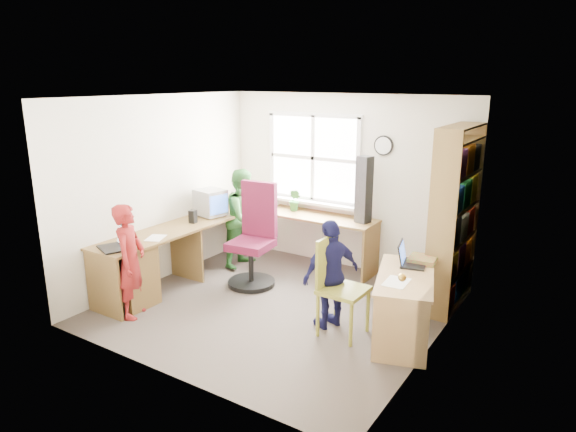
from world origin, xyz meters
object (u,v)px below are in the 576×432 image
object	(u,v)px
person_red	(130,261)
person_green	(244,218)
swivel_chair	(254,241)
potted_plant	(295,200)
person_navy	(331,274)
cd_tower	(364,190)
right_desk	(405,292)
laptop_right	(409,259)
laptop_left	(117,243)
wooden_chair	(337,282)
bookshelf	(454,223)
l_desk	(176,257)
crt_monitor	(211,203)

from	to	relation	value
person_red	person_green	world-z (taller)	person_green
swivel_chair	potted_plant	world-z (taller)	swivel_chair
person_navy	cd_tower	bearing A→B (deg)	-142.75
right_desk	laptop_right	xyz separation A→B (m)	(-0.08, 0.31, 0.24)
right_desk	laptop_left	world-z (taller)	laptop_left
laptop_right	right_desk	bearing A→B (deg)	-178.49
cd_tower	potted_plant	xyz separation A→B (m)	(-1.07, 0.02, -0.28)
laptop_left	cd_tower	bearing A→B (deg)	74.55
wooden_chair	laptop_right	size ratio (longest dim) A/B	2.58
laptop_right	person_navy	distance (m)	0.84
person_red	bookshelf	bearing A→B (deg)	-80.85
swivel_chair	person_red	xyz separation A→B (m)	(-0.58, -1.51, 0.08)
wooden_chair	cd_tower	world-z (taller)	cd_tower
swivel_chair	laptop_left	world-z (taller)	swivel_chair
l_desk	person_navy	size ratio (longest dim) A/B	2.48
laptop_right	cd_tower	size ratio (longest dim) A/B	0.45
person_green	wooden_chair	bearing A→B (deg)	-118.90
swivel_chair	wooden_chair	distance (m)	1.64
person_green	l_desk	bearing A→B (deg)	173.01
l_desk	laptop_left	bearing A→B (deg)	-102.26
l_desk	person_navy	xyz separation A→B (m)	(2.05, 0.22, 0.14)
potted_plant	swivel_chair	bearing A→B (deg)	-89.47
crt_monitor	person_green	xyz separation A→B (m)	(0.33, 0.32, -0.24)
bookshelf	laptop_left	world-z (taller)	bookshelf
swivel_chair	cd_tower	bearing A→B (deg)	35.58
bookshelf	laptop_right	bearing A→B (deg)	-108.15
laptop_left	swivel_chair	bearing A→B (deg)	83.21
wooden_chair	potted_plant	xyz separation A→B (m)	(-1.53, 1.62, 0.35)
laptop_left	potted_plant	xyz separation A→B (m)	(0.80, 2.48, 0.10)
bookshelf	person_red	xyz separation A→B (m)	(-2.89, -2.22, -0.36)
potted_plant	person_red	bearing A→B (deg)	-102.94
wooden_chair	person_green	world-z (taller)	person_green
cd_tower	laptop_left	bearing A→B (deg)	-113.27
swivel_chair	laptop_left	size ratio (longest dim) A/B	3.02
right_desk	person_green	size ratio (longest dim) A/B	0.93
crt_monitor	person_green	distance (m)	0.52
l_desk	crt_monitor	bearing A→B (deg)	102.47
laptop_right	person_green	bearing A→B (deg)	65.57
swivel_chair	person_green	size ratio (longest dim) A/B	0.95
l_desk	potted_plant	world-z (taller)	potted_plant
l_desk	potted_plant	size ratio (longest dim) A/B	9.16
potted_plant	laptop_left	bearing A→B (deg)	-107.84
laptop_right	swivel_chair	bearing A→B (deg)	75.62
l_desk	person_green	size ratio (longest dim) A/B	2.13
swivel_chair	person_red	world-z (taller)	swivel_chair
crt_monitor	person_red	xyz separation A→B (m)	(0.27, -1.65, -0.29)
potted_plant	laptop_right	bearing A→B (deg)	-26.39
potted_plant	person_navy	distance (m)	2.10
swivel_chair	person_navy	size ratio (longest dim) A/B	1.11
l_desk	laptop_left	distance (m)	0.83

